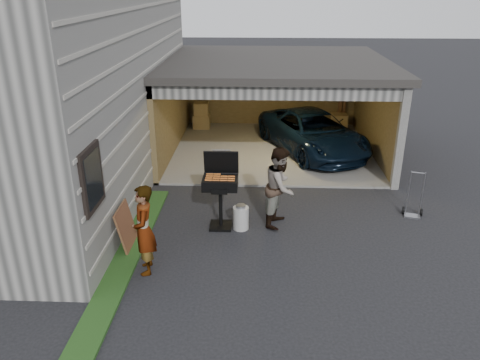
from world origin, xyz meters
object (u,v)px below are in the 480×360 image
object	(u,v)px
man	(280,187)
propane_tank	(241,218)
bbq_grill	(220,185)
minivan	(313,134)
woman	(144,230)
plywood_panel	(126,227)
hand_truck	(413,207)

from	to	relation	value
man	propane_tank	bearing A→B (deg)	125.45
bbq_grill	propane_tank	bearing A→B (deg)	-11.82
man	bbq_grill	distance (m)	1.32
minivan	bbq_grill	xyz separation A→B (m)	(-2.50, -4.98, 0.37)
woman	man	xyz separation A→B (m)	(2.55, 1.99, 0.03)
plywood_panel	man	bearing A→B (deg)	20.27
bbq_grill	hand_truck	size ratio (longest dim) A/B	1.55
hand_truck	minivan	bearing A→B (deg)	128.50
hand_truck	plywood_panel	bearing A→B (deg)	-150.67
woman	bbq_grill	distance (m)	2.20
plywood_panel	hand_truck	xyz separation A→B (m)	(6.26, 1.67, -0.25)
minivan	hand_truck	world-z (taller)	minivan
propane_tank	hand_truck	bearing A→B (deg)	11.21
man	plywood_panel	distance (m)	3.38
propane_tank	minivan	bearing A→B (deg)	67.96
woman	hand_truck	distance (m)	6.23
minivan	hand_truck	bearing A→B (deg)	-88.42
woman	hand_truck	size ratio (longest dim) A/B	1.60
man	plywood_panel	size ratio (longest dim) A/B	1.95
hand_truck	woman	bearing A→B (deg)	-141.82
plywood_panel	woman	bearing A→B (deg)	-54.69
minivan	hand_truck	size ratio (longest dim) A/B	4.17
woman	plywood_panel	bearing A→B (deg)	-156.38
hand_truck	man	bearing A→B (deg)	-156.32
minivan	bbq_grill	distance (m)	5.58
minivan	woman	distance (m)	7.76
propane_tank	plywood_panel	xyz separation A→B (m)	(-2.29, -0.88, 0.20)
minivan	man	distance (m)	4.95
bbq_grill	hand_truck	xyz separation A→B (m)	(4.42, 0.69, -0.79)
propane_tank	hand_truck	size ratio (longest dim) A/B	0.48
hand_truck	bbq_grill	bearing A→B (deg)	-156.68
man	propane_tank	distance (m)	1.10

